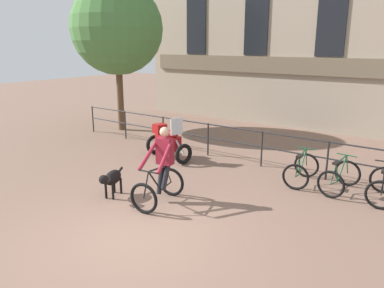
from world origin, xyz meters
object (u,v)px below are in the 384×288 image
object	(u,v)px
parked_motorcycle	(168,141)
parked_bicycle_mid_left	(339,177)
cyclist_with_bike	(161,170)
parked_bicycle_near_lamp	(301,170)
dog	(112,178)
parked_bicycle_mid_right	(383,186)

from	to	relation	value
parked_motorcycle	parked_bicycle_mid_left	distance (m)	5.08
cyclist_with_bike	parked_bicycle_mid_left	distance (m)	4.29
cyclist_with_bike	parked_bicycle_near_lamp	size ratio (longest dim) A/B	1.45
dog	cyclist_with_bike	bearing A→B (deg)	4.95
cyclist_with_bike	parked_bicycle_mid_left	world-z (taller)	cyclist_with_bike
dog	parked_bicycle_near_lamp	size ratio (longest dim) A/B	0.84
parked_motorcycle	parked_bicycle_mid_left	size ratio (longest dim) A/B	1.46
parked_bicycle_near_lamp	parked_bicycle_mid_left	size ratio (longest dim) A/B	1.00
parked_motorcycle	parked_bicycle_near_lamp	xyz separation A→B (m)	(4.11, 0.37, -0.20)
parked_bicycle_mid_right	parked_bicycle_near_lamp	bearing A→B (deg)	-6.83
parked_bicycle_near_lamp	dog	bearing A→B (deg)	41.54
parked_bicycle_near_lamp	parked_bicycle_mid_left	bearing A→B (deg)	174.14
cyclist_with_bike	parked_bicycle_mid_right	xyz separation A→B (m)	(3.98, 3.01, -0.41)
parked_motorcycle	parked_bicycle_mid_right	bearing A→B (deg)	-74.10
parked_motorcycle	parked_bicycle_mid_right	world-z (taller)	parked_motorcycle
parked_bicycle_near_lamp	parked_bicycle_mid_right	distance (m)	1.89
parked_motorcycle	parked_bicycle_mid_right	size ratio (longest dim) A/B	1.44
parked_motorcycle	cyclist_with_bike	bearing A→B (deg)	-130.08
parked_bicycle_near_lamp	parked_bicycle_mid_right	size ratio (longest dim) A/B	0.99
cyclist_with_bike	dog	distance (m)	1.25
dog	parked_bicycle_near_lamp	xyz separation A→B (m)	(3.20, 3.48, -0.10)
cyclist_with_bike	parked_bicycle_mid_left	size ratio (longest dim) A/B	1.46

